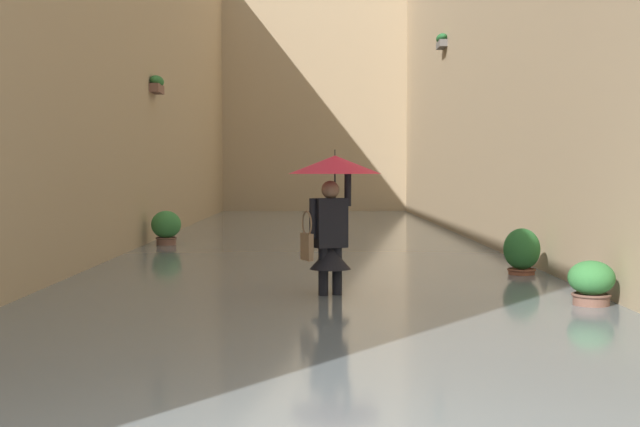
{
  "coord_description": "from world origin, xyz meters",
  "views": [
    {
      "loc": [
        -0.03,
        3.79,
        1.71
      ],
      "look_at": [
        -0.08,
        -5.97,
        1.22
      ],
      "focal_mm": 47.58,
      "sensor_mm": 36.0,
      "label": 1
    }
  ],
  "objects_px": {
    "potted_plant_mid_left": "(522,255)",
    "potted_plant_mid_right": "(166,230)",
    "person_wading": "(333,195)",
    "potted_plant_near_left": "(591,289)"
  },
  "relations": [
    {
      "from": "potted_plant_mid_left",
      "to": "potted_plant_mid_right",
      "type": "xyz_separation_m",
      "value": [
        6.01,
        -4.94,
        0.04
      ]
    },
    {
      "from": "person_wading",
      "to": "potted_plant_mid_left",
      "type": "relative_size",
      "value": 2.23
    },
    {
      "from": "person_wading",
      "to": "potted_plant_mid_right",
      "type": "distance_m",
      "value": 7.73
    },
    {
      "from": "person_wading",
      "to": "potted_plant_mid_right",
      "type": "height_order",
      "value": "person_wading"
    },
    {
      "from": "potted_plant_mid_left",
      "to": "potted_plant_near_left",
      "type": "bearing_deg",
      "value": 91.82
    },
    {
      "from": "potted_plant_mid_left",
      "to": "potted_plant_mid_right",
      "type": "relative_size",
      "value": 0.97
    },
    {
      "from": "potted_plant_mid_left",
      "to": "potted_plant_mid_right",
      "type": "height_order",
      "value": "potted_plant_mid_right"
    },
    {
      "from": "potted_plant_mid_left",
      "to": "person_wading",
      "type": "bearing_deg",
      "value": 36.1
    },
    {
      "from": "person_wading",
      "to": "potted_plant_mid_right",
      "type": "xyz_separation_m",
      "value": [
        3.23,
        -6.97,
        -0.9
      ]
    },
    {
      "from": "potted_plant_near_left",
      "to": "potted_plant_mid_left",
      "type": "bearing_deg",
      "value": -88.18
    }
  ]
}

